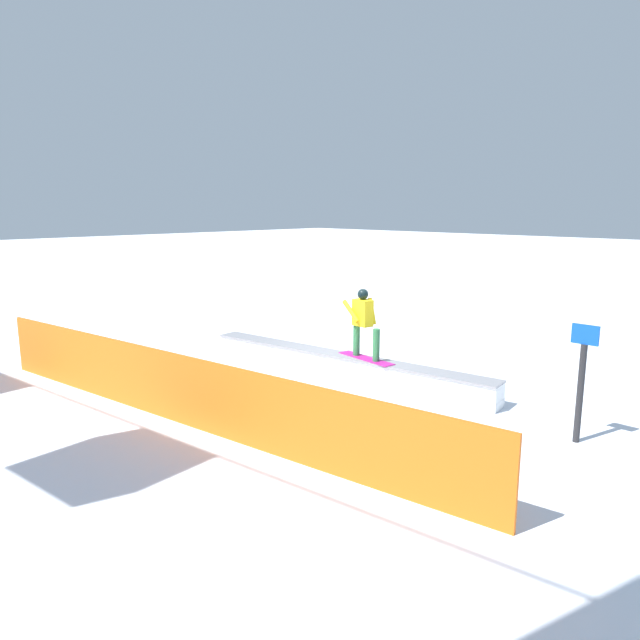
# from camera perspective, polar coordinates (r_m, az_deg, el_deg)

# --- Properties ---
(ground_plane) EXTENTS (120.00, 120.00, 0.00)m
(ground_plane) POSITION_cam_1_polar(r_m,az_deg,el_deg) (12.49, 2.11, -5.59)
(ground_plane) COLOR white
(grind_box) EXTENTS (6.90, 1.39, 0.50)m
(grind_box) POSITION_cam_1_polar(r_m,az_deg,el_deg) (12.43, 2.12, -4.58)
(grind_box) COLOR white
(grind_box) RESTS_ON ground_plane
(snowboarder) EXTENTS (1.45, 0.47, 1.43)m
(snowboarder) POSITION_cam_1_polar(r_m,az_deg,el_deg) (11.91, 4.28, -0.07)
(snowboarder) COLOR #B21A84
(snowboarder) RESTS_ON grind_box
(safety_fence) EXTENTS (10.95, 1.46, 1.19)m
(safety_fence) POSITION_cam_1_polar(r_m,az_deg,el_deg) (9.94, -13.08, -6.71)
(safety_fence) COLOR orange
(safety_fence) RESTS_ON ground_plane
(trail_marker) EXTENTS (0.40, 0.10, 1.85)m
(trail_marker) POSITION_cam_1_polar(r_m,az_deg,el_deg) (9.72, 24.16, -5.37)
(trail_marker) COLOR #262628
(trail_marker) RESTS_ON ground_plane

